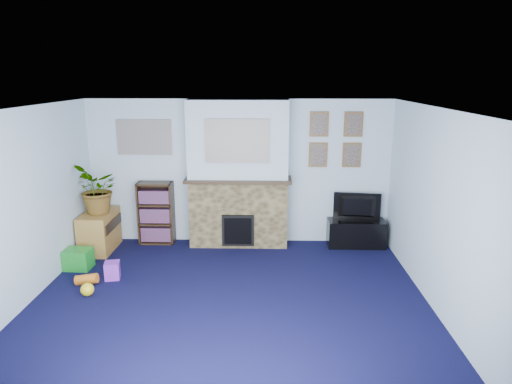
{
  "coord_description": "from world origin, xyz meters",
  "views": [
    {
      "loc": [
        0.47,
        -5.17,
        2.77
      ],
      "look_at": [
        0.31,
        1.02,
        1.18
      ],
      "focal_mm": 32.0,
      "sensor_mm": 36.0,
      "label": 1
    }
  ],
  "objects_px": {
    "television": "(357,207)",
    "sideboard": "(99,229)",
    "tv_stand": "(356,233)",
    "bookshelf": "(156,214)"
  },
  "relations": [
    {
      "from": "tv_stand",
      "to": "bookshelf",
      "type": "bearing_deg",
      "value": 178.69
    },
    {
      "from": "television",
      "to": "sideboard",
      "type": "bearing_deg",
      "value": 11.39
    },
    {
      "from": "tv_stand",
      "to": "television",
      "type": "bearing_deg",
      "value": 90.0
    },
    {
      "from": "television",
      "to": "bookshelf",
      "type": "distance_m",
      "value": 3.34
    },
    {
      "from": "tv_stand",
      "to": "television",
      "type": "xyz_separation_m",
      "value": [
        0.0,
        0.02,
        0.44
      ]
    },
    {
      "from": "television",
      "to": "bookshelf",
      "type": "bearing_deg",
      "value": 6.33
    },
    {
      "from": "bookshelf",
      "to": "sideboard",
      "type": "bearing_deg",
      "value": -157.24
    },
    {
      "from": "television",
      "to": "sideboard",
      "type": "relative_size",
      "value": 0.95
    },
    {
      "from": "bookshelf",
      "to": "television",
      "type": "bearing_deg",
      "value": -0.97
    },
    {
      "from": "sideboard",
      "to": "tv_stand",
      "type": "bearing_deg",
      "value": 3.82
    }
  ]
}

